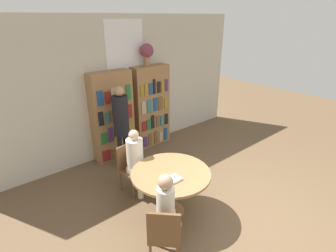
{
  "coord_description": "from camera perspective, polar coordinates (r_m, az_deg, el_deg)",
  "views": [
    {
      "loc": [
        -2.97,
        -1.63,
        2.95
      ],
      "look_at": [
        -0.07,
        1.82,
        1.05
      ],
      "focal_mm": 28.0,
      "sensor_mm": 36.0,
      "label": 1
    }
  ],
  "objects": [
    {
      "name": "librarian_standing",
      "position": [
        5.25,
        -10.21,
        1.45
      ],
      "size": [
        0.31,
        0.58,
        1.74
      ],
      "color": "black",
      "rests_on": "ground_plane"
    },
    {
      "name": "ground_plane",
      "position": [
        4.49,
        16.82,
        -19.41
      ],
      "size": [
        16.0,
        16.0,
        0.0
      ],
      "primitive_type": "plane",
      "color": "brown"
    },
    {
      "name": "chair_near_camera",
      "position": [
        3.49,
        -0.75,
        -22.28
      ],
      "size": [
        0.57,
        0.57,
        0.87
      ],
      "rotation": [
        0.0,
        0.0,
        -0.79
      ],
      "color": "brown",
      "rests_on": "ground_plane"
    },
    {
      "name": "bookshelf_left",
      "position": [
        5.73,
        -11.99,
        2.03
      ],
      "size": [
        0.9,
        0.34,
        1.93
      ],
      "color": "olive",
      "rests_on": "ground_plane"
    },
    {
      "name": "reading_table",
      "position": [
        4.12,
        0.61,
        -11.42
      ],
      "size": [
        1.22,
        1.22,
        0.75
      ],
      "color": "olive",
      "rests_on": "ground_plane"
    },
    {
      "name": "chair_left_side",
      "position": [
        4.78,
        -8.19,
        -8.56
      ],
      "size": [
        0.46,
        0.46,
        0.87
      ],
      "rotation": [
        0.0,
        0.0,
        -2.99
      ],
      "color": "brown",
      "rests_on": "ground_plane"
    },
    {
      "name": "seated_reader_left",
      "position": [
        4.55,
        -6.87,
        -7.06
      ],
      "size": [
        0.33,
        0.4,
        1.22
      ],
      "rotation": [
        0.0,
        0.0,
        -2.99
      ],
      "color": "silver",
      "rests_on": "ground_plane"
    },
    {
      "name": "open_book_on_table",
      "position": [
        3.87,
        1.03,
        -11.54
      ],
      "size": [
        0.24,
        0.18,
        0.03
      ],
      "color": "silver",
      "rests_on": "reading_table"
    },
    {
      "name": "seated_reader_right",
      "position": [
        3.48,
        -0.45,
        -17.73
      ],
      "size": [
        0.39,
        0.39,
        1.23
      ],
      "rotation": [
        0.0,
        0.0,
        -0.79
      ],
      "color": "beige",
      "rests_on": "ground_plane"
    },
    {
      "name": "wall_back",
      "position": [
        5.97,
        -9.0,
        8.58
      ],
      "size": [
        6.4,
        0.07,
        3.0
      ],
      "color": "beige",
      "rests_on": "ground_plane"
    },
    {
      "name": "bookshelf_right",
      "position": [
        6.24,
        -3.76,
        4.21
      ],
      "size": [
        0.9,
        0.34,
        1.93
      ],
      "color": "olive",
      "rests_on": "ground_plane"
    },
    {
      "name": "flower_vase",
      "position": [
        5.92,
        -4.64,
        15.82
      ],
      "size": [
        0.3,
        0.3,
        0.48
      ],
      "color": "#997047",
      "rests_on": "bookshelf_right"
    }
  ]
}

